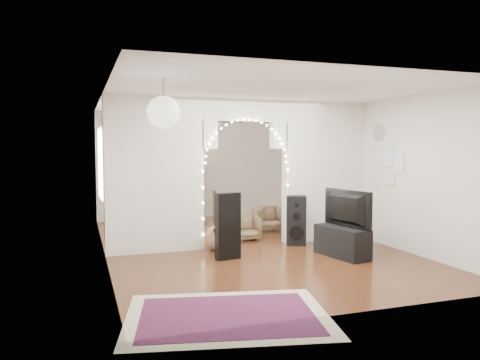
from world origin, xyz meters
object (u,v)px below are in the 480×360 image
object	(u,v)px
floor_speaker	(296,220)
bookcase	(170,193)
media_console	(342,242)
dining_table	(176,194)
acoustic_guitar	(215,229)
dining_chair_right	(267,218)
dining_chair_left	(246,228)

from	to	relation	value
floor_speaker	bookcase	bearing A→B (deg)	140.90
media_console	dining_table	distance (m)	4.96
acoustic_guitar	media_console	xyz separation A→B (m)	(1.89, -1.13, -0.15)
acoustic_guitar	bookcase	bearing A→B (deg)	74.64
dining_table	dining_chair_right	size ratio (longest dim) A/B	2.17
acoustic_guitar	dining_chair_left	xyz separation A→B (m)	(0.84, 0.73, -0.16)
dining_chair_left	bookcase	bearing A→B (deg)	112.50
floor_speaker	bookcase	world-z (taller)	bookcase
dining_table	dining_chair_left	distance (m)	2.87
media_console	dining_chair_right	distance (m)	2.73
bookcase	dining_chair_left	distance (m)	2.86
floor_speaker	dining_chair_left	world-z (taller)	floor_speaker
media_console	bookcase	distance (m)	4.96
bookcase	dining_chair_left	xyz separation A→B (m)	(1.00, -2.63, -0.49)
floor_speaker	dining_chair_left	xyz separation A→B (m)	(-0.75, 0.73, -0.22)
bookcase	dining_table	xyz separation A→B (m)	(0.15, 0.07, -0.04)
floor_speaker	acoustic_guitar	bearing A→B (deg)	-156.53
media_console	acoustic_guitar	bearing A→B (deg)	138.18
dining_chair_left	dining_chair_right	bearing A→B (deg)	48.25
floor_speaker	dining_chair_right	xyz separation A→B (m)	(0.07, 1.59, -0.20)
media_console	dining_chair_left	distance (m)	2.13
media_console	dining_chair_right	size ratio (longest dim) A/B	1.73
media_console	dining_table	world-z (taller)	dining_table
acoustic_guitar	floor_speaker	world-z (taller)	acoustic_guitar
floor_speaker	dining_chair_left	size ratio (longest dim) A/B	1.77
bookcase	dining_chair_right	distance (m)	2.58
acoustic_guitar	dining_chair_left	size ratio (longest dim) A/B	1.75
dining_table	acoustic_guitar	bearing A→B (deg)	-93.76
dining_chair_right	acoustic_guitar	bearing A→B (deg)	-128.02
dining_chair_left	dining_chair_right	size ratio (longest dim) A/B	0.90
dining_table	dining_chair_left	xyz separation A→B (m)	(0.84, -2.71, -0.45)
acoustic_guitar	dining_table	xyz separation A→B (m)	(0.00, 3.44, 0.29)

